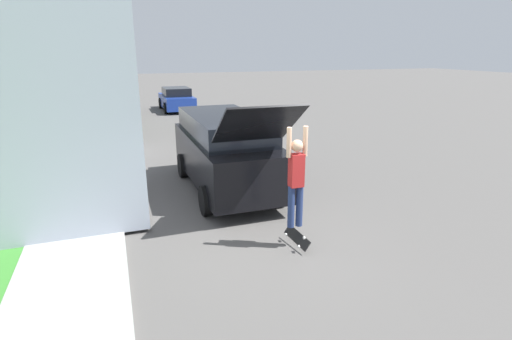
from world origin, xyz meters
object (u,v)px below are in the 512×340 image
at_px(car_down_street, 177,99).
at_px(skateboarder, 296,177).
at_px(lawn_tree_far, 57,35).
at_px(skateboard, 297,237).
at_px(suv_parked, 225,150).

xyz_separation_m(car_down_street, skateboarder, (-0.79, -18.96, 0.74)).
bearing_deg(lawn_tree_far, skateboard, -71.63).
bearing_deg(lawn_tree_far, skateboarder, -71.78).
bearing_deg(skateboarder, lawn_tree_far, 108.22).
bearing_deg(skateboard, lawn_tree_far, 108.37).
bearing_deg(suv_parked, skateboard, -84.11).
bearing_deg(suv_parked, car_down_street, 85.80).
height_order(car_down_street, skateboarder, skateboarder).
height_order(car_down_street, skateboard, car_down_street).
xyz_separation_m(suv_parked, skateboarder, (0.33, -3.65, 0.32)).
bearing_deg(skateboard, car_down_street, 87.75).
bearing_deg(skateboarder, skateboard, -8.83).
relative_size(car_down_street, skateboard, 5.15).
bearing_deg(lawn_tree_far, suv_parked, -68.10).
relative_size(car_down_street, skateboarder, 2.11).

